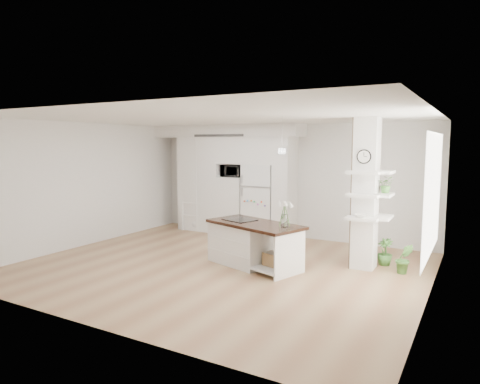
% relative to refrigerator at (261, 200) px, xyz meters
% --- Properties ---
extents(floor, '(7.00, 6.00, 0.01)m').
position_rel_refrigerator_xyz_m(floor, '(0.53, -2.68, -0.88)').
color(floor, '#A18057').
rests_on(floor, ground).
extents(room, '(7.04, 6.04, 2.72)m').
position_rel_refrigerator_xyz_m(room, '(0.53, -2.68, 0.98)').
color(room, white).
rests_on(room, ground).
extents(cabinet_wall, '(4.00, 0.71, 2.70)m').
position_rel_refrigerator_xyz_m(cabinet_wall, '(-0.92, -0.01, 0.63)').
color(cabinet_wall, white).
rests_on(cabinet_wall, floor).
extents(refrigerator, '(0.78, 0.69, 1.75)m').
position_rel_refrigerator_xyz_m(refrigerator, '(0.00, 0.00, 0.00)').
color(refrigerator, white).
rests_on(refrigerator, floor).
extents(column, '(0.69, 0.90, 2.70)m').
position_rel_refrigerator_xyz_m(column, '(2.90, -1.55, 0.48)').
color(column, silver).
rests_on(column, floor).
extents(window, '(0.00, 2.40, 2.40)m').
position_rel_refrigerator_xyz_m(window, '(4.00, -2.38, 0.62)').
color(window, white).
rests_on(window, room).
extents(pendant_light, '(0.12, 0.12, 0.10)m').
position_rel_refrigerator_xyz_m(pendant_light, '(2.23, -2.53, 1.24)').
color(pendant_light, white).
rests_on(pendant_light, room).
extents(kitchen_island, '(1.98, 1.37, 1.38)m').
position_rel_refrigerator_xyz_m(kitchen_island, '(0.88, -2.32, -0.45)').
color(kitchen_island, white).
rests_on(kitchen_island, floor).
extents(bookshelf, '(0.65, 0.42, 0.74)m').
position_rel_refrigerator_xyz_m(bookshelf, '(-1.80, -0.18, -0.55)').
color(bookshelf, white).
rests_on(bookshelf, floor).
extents(floor_plant_a, '(0.36, 0.32, 0.53)m').
position_rel_refrigerator_xyz_m(floor_plant_a, '(3.52, -1.51, -0.61)').
color(floor_plant_a, '#3D742E').
rests_on(floor_plant_a, floor).
extents(floor_plant_b, '(0.35, 0.35, 0.50)m').
position_rel_refrigerator_xyz_m(floor_plant_b, '(3.13, -1.12, -0.63)').
color(floor_plant_b, '#3D742E').
rests_on(floor_plant_b, floor).
extents(microwave, '(0.54, 0.37, 0.30)m').
position_rel_refrigerator_xyz_m(microwave, '(-0.75, -0.06, 0.69)').
color(microwave, '#2D2D2D').
rests_on(microwave, cabinet_wall).
extents(shelf_plant, '(0.27, 0.23, 0.30)m').
position_rel_refrigerator_xyz_m(shelf_plant, '(3.15, -1.38, 0.65)').
color(shelf_plant, '#3D742E').
rests_on(shelf_plant, column).
extents(decor_bowl, '(0.22, 0.22, 0.05)m').
position_rel_refrigerator_xyz_m(decor_bowl, '(2.82, -1.78, 0.13)').
color(decor_bowl, white).
rests_on(decor_bowl, column).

